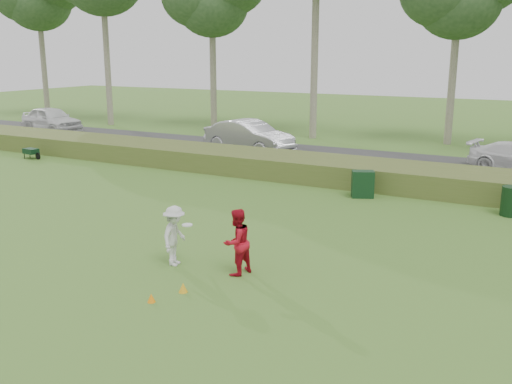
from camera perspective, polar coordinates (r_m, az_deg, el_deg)
The scene contains 12 objects.
ground at distance 14.04m, azimuth -7.76°, elevation -8.64°, with size 120.00×120.00×0.00m, color #3B6A23.
reed_strip at distance 24.25m, azimuth 8.90°, elevation 2.06°, with size 80.00×3.00×0.90m, color #485A24.
park_road at distance 29.02m, azimuth 12.14°, elevation 3.01°, with size 80.00×6.00×0.06m, color #2D2D2D.
player_white at distance 14.70m, azimuth -8.14°, elevation -4.36°, with size 0.92×1.10×1.56m.
player_red at distance 13.95m, azimuth -1.93°, elevation -5.02°, with size 0.81×0.63×1.66m, color #B20F20.
cone_orange at distance 12.90m, azimuth -10.43°, elevation -10.37°, with size 0.18×0.18×0.20m, color orange.
cone_yellow at distance 13.28m, azimuth -7.30°, elevation -9.46°, with size 0.21×0.21×0.23m, color gold.
utility_cabinet at distance 21.76m, azimuth 10.63°, elevation 0.78°, with size 0.81×0.51×1.01m, color black.
trash_bin at distance 20.80m, azimuth 24.17°, elevation -0.85°, with size 0.66×0.66×1.00m, color black.
wheelbarrow at distance 31.39m, azimuth -21.56°, elevation 3.80°, with size 1.09×0.58×0.53m.
car_left at distance 41.05m, azimuth -19.77°, elevation 6.85°, with size 2.00×4.96×1.69m, color white.
car_mid at distance 30.72m, azimuth -0.70°, elevation 5.58°, with size 1.81×5.20×1.71m, color #BCBCC1.
Camera 1 is at (7.68, -10.47, 5.35)m, focal length 40.00 mm.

